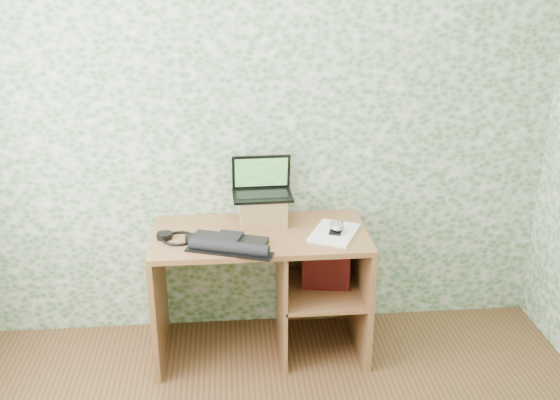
{
  "coord_description": "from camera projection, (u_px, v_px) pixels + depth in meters",
  "views": [
    {
      "loc": [
        -0.17,
        -1.73,
        2.18
      ],
      "look_at": [
        0.11,
        1.39,
        0.96
      ],
      "focal_mm": 40.0,
      "sensor_mm": 36.0,
      "label": 1
    }
  ],
  "objects": [
    {
      "name": "laptop",
      "position": [
        262.0,
        186.0,
        3.56
      ],
      "size": [
        0.34,
        0.24,
        0.22
      ],
      "rotation": [
        0.0,
        0.0,
        0.03
      ],
      "color": "black",
      "rests_on": "riser"
    },
    {
      "name": "desk",
      "position": [
        274.0,
        273.0,
        3.6
      ],
      "size": [
        1.2,
        0.6,
        0.75
      ],
      "color": "brown",
      "rests_on": "floor"
    },
    {
      "name": "notepad",
      "position": [
        334.0,
        233.0,
        3.45
      ],
      "size": [
        0.34,
        0.39,
        0.01
      ],
      "primitive_type": "cube",
      "rotation": [
        0.0,
        0.0,
        -0.45
      ],
      "color": "white",
      "rests_on": "desk"
    },
    {
      "name": "mouse",
      "position": [
        336.0,
        228.0,
        3.45
      ],
      "size": [
        0.11,
        0.14,
        0.04
      ],
      "primitive_type": "ellipsoid",
      "rotation": [
        0.0,
        0.0,
        -0.34
      ],
      "color": "#B6B6B8",
      "rests_on": "notepad"
    },
    {
      "name": "pen",
      "position": [
        339.0,
        227.0,
        3.5
      ],
      "size": [
        0.07,
        0.14,
        0.01
      ],
      "primitive_type": "cylinder",
      "rotation": [
        1.57,
        0.0,
        -0.44
      ],
      "color": "black",
      "rests_on": "notepad"
    },
    {
      "name": "riser",
      "position": [
        263.0,
        210.0,
        3.58
      ],
      "size": [
        0.27,
        0.23,
        0.16
      ],
      "primitive_type": "cube",
      "rotation": [
        0.0,
        0.0,
        0.03
      ],
      "color": "#A6824A",
      "rests_on": "desk"
    },
    {
      "name": "red_box",
      "position": [
        326.0,
        262.0,
        3.57
      ],
      "size": [
        0.28,
        0.13,
        0.33
      ],
      "primitive_type": "cube",
      "rotation": [
        0.0,
        0.0,
        -0.16
      ],
      "color": "maroon",
      "rests_on": "desk"
    },
    {
      "name": "headphones",
      "position": [
        179.0,
        238.0,
        3.38
      ],
      "size": [
        0.24,
        0.23,
        0.03
      ],
      "rotation": [
        0.0,
        0.0,
        -0.31
      ],
      "color": "black",
      "rests_on": "desk"
    },
    {
      "name": "wall_back",
      "position": [
        256.0,
        123.0,
        3.56
      ],
      "size": [
        3.5,
        0.0,
        3.5
      ],
      "primitive_type": "plane",
      "rotation": [
        1.57,
        0.0,
        0.0
      ],
      "color": "silver",
      "rests_on": "ground"
    },
    {
      "name": "keyboard",
      "position": [
        229.0,
        244.0,
        3.29
      ],
      "size": [
        0.47,
        0.37,
        0.06
      ],
      "rotation": [
        0.0,
        0.0,
        -0.34
      ],
      "color": "black",
      "rests_on": "desk"
    }
  ]
}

